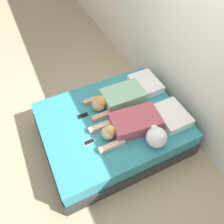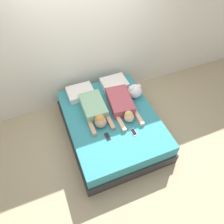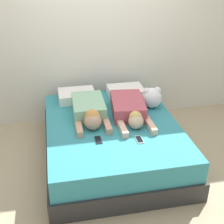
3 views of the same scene
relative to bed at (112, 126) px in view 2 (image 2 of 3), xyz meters
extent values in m
plane|color=tan|center=(0.00, 0.00, -0.24)|extent=(12.00, 12.00, 0.00)
cube|color=silver|center=(0.00, 1.16, 1.06)|extent=(12.00, 0.06, 2.60)
cube|color=#2D2D2D|center=(0.00, 0.00, -0.12)|extent=(1.63, 2.03, 0.23)
cube|color=teal|center=(0.00, 0.00, 0.12)|extent=(1.57, 1.97, 0.25)
cube|color=white|center=(-0.35, 0.76, 0.31)|extent=(0.50, 0.39, 0.12)
cube|color=white|center=(0.35, 0.76, 0.31)|extent=(0.50, 0.39, 0.12)
cube|color=#8CBF99|center=(-0.25, 0.30, 0.34)|extent=(0.41, 0.61, 0.19)
sphere|color=tan|center=(-0.25, -0.09, 0.35)|extent=(0.21, 0.21, 0.21)
sphere|color=#D18C47|center=(-0.25, -0.07, 0.40)|extent=(0.17, 0.17, 0.17)
cube|color=tan|center=(-0.41, -0.10, 0.28)|extent=(0.07, 0.33, 0.07)
cube|color=tan|center=(-0.08, -0.10, 0.28)|extent=(0.07, 0.33, 0.07)
cube|color=#B24C59|center=(0.25, 0.23, 0.34)|extent=(0.47, 0.69, 0.19)
sphere|color=beige|center=(0.25, -0.18, 0.34)|extent=(0.18, 0.18, 0.18)
sphere|color=#D8B266|center=(0.25, -0.15, 0.38)|extent=(0.15, 0.15, 0.15)
cube|color=beige|center=(0.08, -0.20, 0.28)|extent=(0.07, 0.36, 0.07)
cube|color=beige|center=(0.42, -0.20, 0.28)|extent=(0.07, 0.36, 0.07)
cube|color=#2D2D33|center=(-0.23, -0.36, 0.25)|extent=(0.07, 0.16, 0.01)
cube|color=black|center=(-0.23, -0.36, 0.26)|extent=(0.06, 0.13, 0.00)
cube|color=silver|center=(0.22, -0.44, 0.25)|extent=(0.07, 0.16, 0.01)
cube|color=black|center=(0.22, -0.44, 0.26)|extent=(0.06, 0.13, 0.00)
sphere|color=white|center=(0.60, 0.33, 0.38)|extent=(0.27, 0.27, 0.27)
sphere|color=white|center=(0.53, 0.33, 0.48)|extent=(0.09, 0.09, 0.09)
sphere|color=white|center=(0.68, 0.33, 0.48)|extent=(0.09, 0.09, 0.09)
camera|label=1|loc=(1.69, -0.81, 2.71)|focal=35.00mm
camera|label=2|loc=(-0.92, -2.28, 3.29)|focal=35.00mm
camera|label=3|loc=(-0.65, -3.25, 2.10)|focal=50.00mm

